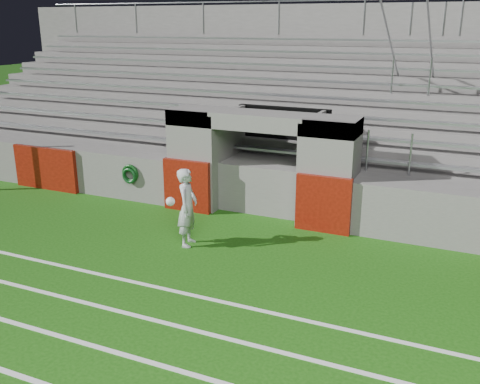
% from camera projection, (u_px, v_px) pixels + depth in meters
% --- Properties ---
extents(ground, '(90.00, 90.00, 0.00)m').
position_uv_depth(ground, '(194.00, 268.00, 10.68)').
color(ground, '#184D0C').
rests_on(ground, ground).
extents(stadium_structure, '(26.00, 8.48, 5.42)m').
position_uv_depth(stadium_structure, '(312.00, 126.00, 17.17)').
color(stadium_structure, '#63615E').
rests_on(stadium_structure, ground).
extents(goalkeeper_with_ball, '(0.70, 0.70, 1.73)m').
position_uv_depth(goalkeeper_with_ball, '(187.00, 207.00, 11.55)').
color(goalkeeper_with_ball, silver).
rests_on(goalkeeper_with_ball, ground).
extents(hose_coil, '(0.51, 0.14, 0.53)m').
position_uv_depth(hose_coil, '(130.00, 174.00, 14.36)').
color(hose_coil, '#0B3B11').
rests_on(hose_coil, ground).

